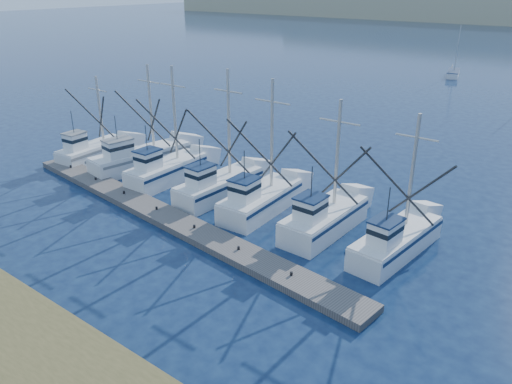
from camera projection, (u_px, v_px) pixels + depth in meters
ground at (211, 318)px, 23.91m from camera, size 500.00×500.00×0.00m
floating_dock at (166, 217)px, 33.64m from camera, size 32.01×5.62×0.43m
trawler_fleet at (213, 185)px, 36.90m from camera, size 31.29×9.08×9.26m
sailboat_far at (453, 73)px, 82.95m from camera, size 3.17×6.38×8.10m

